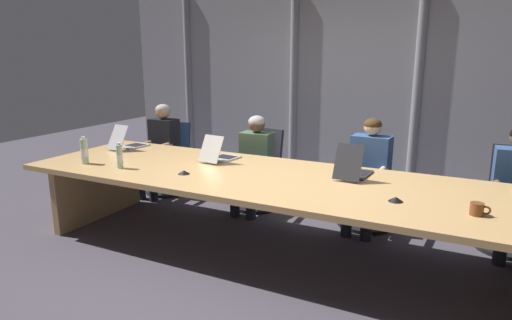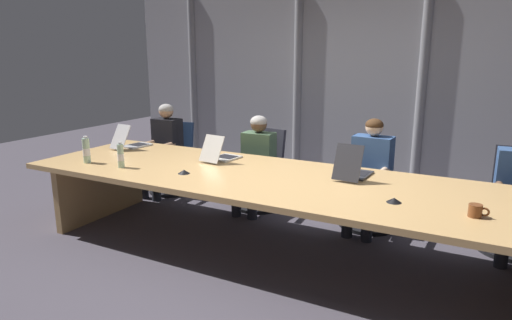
{
  "view_description": "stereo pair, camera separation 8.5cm",
  "coord_description": "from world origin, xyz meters",
  "views": [
    {
      "loc": [
        1.59,
        -3.43,
        1.79
      ],
      "look_at": [
        -0.2,
        0.13,
        0.84
      ],
      "focal_mm": 31.04,
      "sensor_mm": 36.0,
      "label": 1
    },
    {
      "loc": [
        1.66,
        -3.39,
        1.79
      ],
      "look_at": [
        -0.2,
        0.13,
        0.84
      ],
      "focal_mm": 31.04,
      "sensor_mm": 36.0,
      "label": 2
    }
  ],
  "objects": [
    {
      "name": "person_center",
      "position": [
        0.65,
        0.99,
        0.65
      ],
      "size": [
        0.42,
        0.56,
        1.16
      ],
      "rotation": [
        0.0,
        0.0,
        -1.63
      ],
      "color": "#335184",
      "rests_on": "ground_plane"
    },
    {
      "name": "office_chair_left_mid",
      "position": [
        -0.68,
        1.15,
        0.34
      ],
      "size": [
        0.6,
        0.61,
        0.92
      ],
      "rotation": [
        0.0,
        0.0,
        -1.73
      ],
      "color": "#2D2D38",
      "rests_on": "ground_plane"
    },
    {
      "name": "conference_mic_left_side",
      "position": [
        -0.72,
        -0.28,
        0.75
      ],
      "size": [
        0.11,
        0.11,
        0.03
      ],
      "primitive_type": "cone",
      "color": "black",
      "rests_on": "conference_table"
    },
    {
      "name": "conference_table",
      "position": [
        0.0,
        0.0,
        0.61
      ],
      "size": [
        4.68,
        1.4,
        0.74
      ],
      "color": "tan",
      "rests_on": "ground_plane"
    },
    {
      "name": "person_left_mid",
      "position": [
        -0.66,
        0.99,
        0.63
      ],
      "size": [
        0.38,
        0.56,
        1.11
      ],
      "rotation": [
        0.0,
        0.0,
        -1.53
      ],
      "color": "#4C6B4C",
      "rests_on": "ground_plane"
    },
    {
      "name": "laptop_center",
      "position": [
        0.67,
        0.32,
        0.8
      ],
      "size": [
        0.26,
        0.47,
        0.31
      ],
      "rotation": [
        0.0,
        0.0,
        1.51
      ],
      "color": "#2D2D33",
      "rests_on": "conference_table"
    },
    {
      "name": "laptop_left_end",
      "position": [
        -1.96,
        0.38,
        0.79
      ],
      "size": [
        0.26,
        0.48,
        0.28
      ],
      "rotation": [
        0.0,
        0.0,
        1.46
      ],
      "color": "#BCBCC1",
      "rests_on": "conference_table"
    },
    {
      "name": "office_chair_left_end",
      "position": [
        -1.99,
        1.15,
        0.34
      ],
      "size": [
        0.6,
        0.61,
        0.91
      ],
      "rotation": [
        0.0,
        0.0,
        -1.42
      ],
      "color": "navy",
      "rests_on": "ground_plane"
    },
    {
      "name": "ground_plane",
      "position": [
        0.0,
        0.0,
        0.0
      ],
      "size": [
        14.32,
        14.32,
        0.0
      ],
      "primitive_type": "plane",
      "color": "#47424C"
    },
    {
      "name": "water_bottle_primary",
      "position": [
        -1.39,
        -0.38,
        0.85
      ],
      "size": [
        0.06,
        0.06,
        0.25
      ],
      "color": "#ADD1B2",
      "rests_on": "conference_table"
    },
    {
      "name": "curtain_backdrop",
      "position": [
        0.0,
        2.62,
        1.38
      ],
      "size": [
        7.16,
        0.17,
        2.76
      ],
      "color": "#9999A0",
      "rests_on": "ground_plane"
    },
    {
      "name": "person_left_end",
      "position": [
        -2.01,
        0.99,
        0.65
      ],
      "size": [
        0.37,
        0.55,
        1.17
      ],
      "rotation": [
        0.0,
        0.0,
        -1.58
      ],
      "color": "black",
      "rests_on": "ground_plane"
    },
    {
      "name": "water_bottle_secondary",
      "position": [
        -1.83,
        -0.39,
        0.86
      ],
      "size": [
        0.07,
        0.07,
        0.27
      ],
      "color": "#ADD1B2",
      "rests_on": "conference_table"
    },
    {
      "name": "office_chair_center",
      "position": [
        0.63,
        1.15,
        0.35
      ],
      "size": [
        0.6,
        0.61,
        0.94
      ],
      "rotation": [
        0.0,
        0.0,
        -1.43
      ],
      "color": "navy",
      "rests_on": "ground_plane"
    },
    {
      "name": "laptop_left_mid",
      "position": [
        -0.71,
        0.33,
        0.79
      ],
      "size": [
        0.28,
        0.45,
        0.27
      ],
      "rotation": [
        0.0,
        0.0,
        1.45
      ],
      "color": "beige",
      "rests_on": "conference_table"
    },
    {
      "name": "conference_mic_middle",
      "position": [
        1.12,
        -0.21,
        0.75
      ],
      "size": [
        0.11,
        0.11,
        0.03
      ],
      "primitive_type": "cone",
      "color": "black",
      "rests_on": "conference_table"
    },
    {
      "name": "coffee_mug_near",
      "position": [
        1.66,
        -0.26,
        0.78
      ],
      "size": [
        0.13,
        0.09,
        0.09
      ],
      "color": "brown",
      "rests_on": "conference_table"
    }
  ]
}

